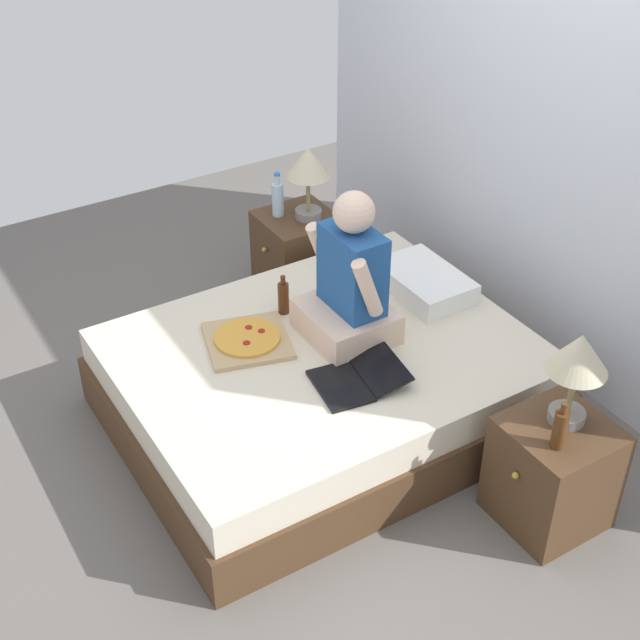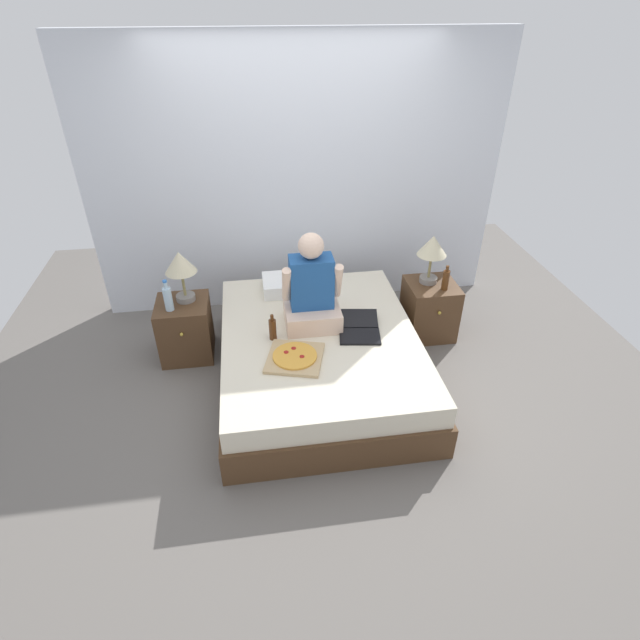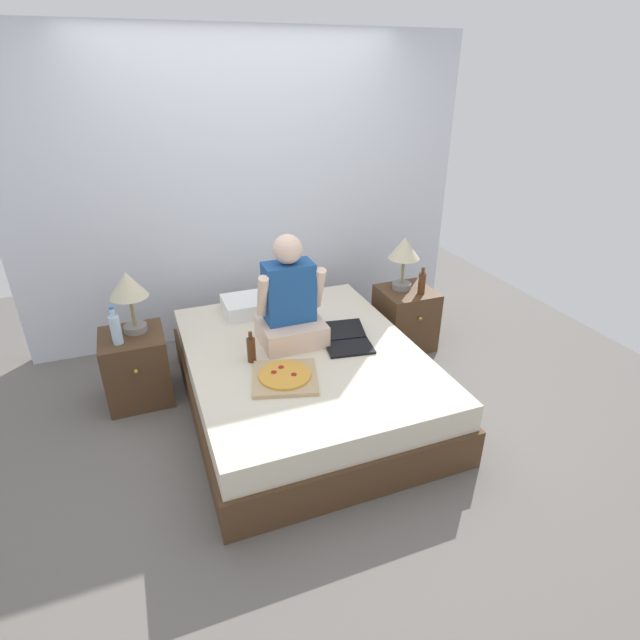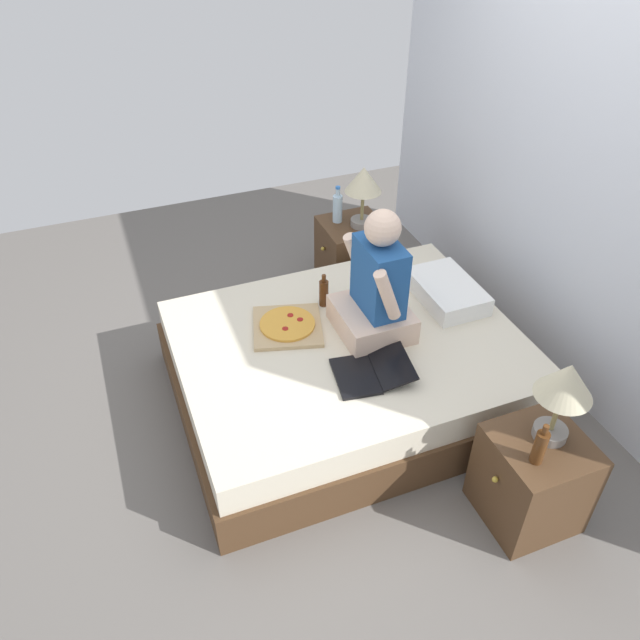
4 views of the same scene
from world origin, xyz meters
name	(u,v)px [view 2 (image 2 of 4)]	position (x,y,z in m)	size (l,w,h in m)	color
ground_plane	(319,377)	(0.00, 0.00, 0.00)	(5.86, 5.86, 0.00)	#66605B
wall_back	(298,181)	(0.00, 1.37, 1.25)	(3.86, 0.12, 2.50)	silver
bed	(319,356)	(0.00, 0.00, 0.22)	(1.59, 2.02, 0.45)	#4C331E
nightstand_left	(186,329)	(-1.11, 0.51, 0.26)	(0.44, 0.47, 0.53)	#4C331E
lamp_on_left_nightstand	(180,266)	(-1.07, 0.56, 0.85)	(0.26, 0.26, 0.45)	gray
water_bottle	(168,298)	(-1.19, 0.42, 0.64)	(0.07, 0.07, 0.28)	silver
nightstand_right	(429,309)	(1.11, 0.51, 0.26)	(0.44, 0.47, 0.53)	#4C331E
lamp_on_right_nightstand	(432,249)	(1.08, 0.56, 0.85)	(0.26, 0.26, 0.45)	gray
beer_bottle	(446,280)	(1.18, 0.41, 0.62)	(0.06, 0.06, 0.23)	#512D14
pillow	(292,284)	(-0.14, 0.73, 0.51)	(0.52, 0.34, 0.12)	white
person_seated	(312,292)	(-0.04, 0.17, 0.74)	(0.47, 0.40, 0.78)	beige
laptop	(359,330)	(0.32, -0.03, 0.47)	(0.37, 0.46, 0.07)	black
pizza_box	(295,357)	(-0.23, -0.30, 0.47)	(0.49, 0.49, 0.05)	tan
beer_bottle_on_bed	(273,329)	(-0.37, -0.01, 0.54)	(0.06, 0.06, 0.22)	#4C2811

